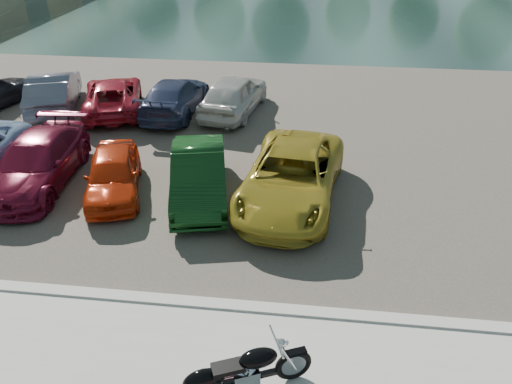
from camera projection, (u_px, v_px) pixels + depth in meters
The scene contains 11 objects.
kerb at pixel (207, 304), 10.61m from camera, with size 60.00×0.30×0.14m, color #AEABA4.
parking_lot at pixel (256, 134), 18.31m from camera, with size 60.00×18.00×0.04m, color #464038.
motorcycle at pixel (236, 373), 8.48m from camera, with size 2.21×1.14×1.05m.
car_3 at pixel (37, 162), 14.81m from camera, with size 1.98×4.87×1.41m, color maroon.
car_4 at pixel (113, 174), 14.36m from camera, with size 1.47×3.66×1.25m, color red.
car_5 at pixel (199, 175), 14.13m from camera, with size 1.49×4.27×1.41m, color #0E3512.
car_6 at pixel (291, 177), 13.93m from camera, with size 2.50×5.42×1.51m, color #A89226.
car_9 at pixel (54, 91), 20.02m from camera, with size 1.61×4.61×1.52m, color slate.
car_10 at pixel (113, 96), 19.88m from camera, with size 2.17×4.70×1.31m, color maroon.
car_11 at pixel (175, 96), 19.74m from camera, with size 1.89×4.66×1.35m, color navy.
car_12 at pixel (234, 94), 19.71m from camera, with size 1.80×4.47×1.52m, color beige.
Camera 1 is at (1.98, -5.71, 7.55)m, focal length 35.00 mm.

